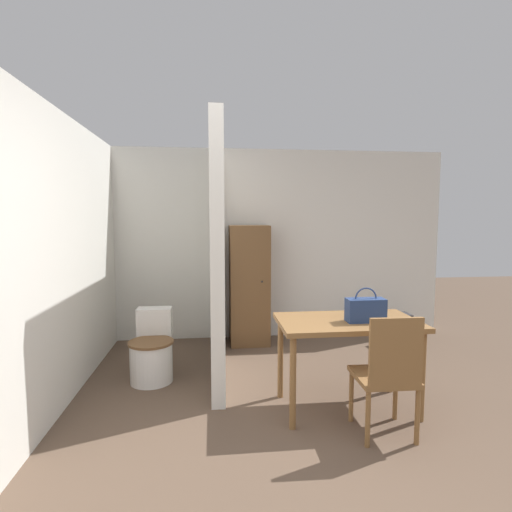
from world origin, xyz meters
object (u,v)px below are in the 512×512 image
dining_table (348,331)px  toilet (152,353)px  space_heater (399,329)px  wooden_chair (388,372)px  handbag (366,310)px  wooden_cabinet (249,285)px

dining_table → toilet: bearing=154.8°
toilet → space_heater: bearing=14.3°
wooden_chair → toilet: wooden_chair is taller
space_heater → handbag: bearing=-124.2°
wooden_chair → toilet: 2.26m
wooden_cabinet → space_heater: 1.97m
dining_table → toilet: dining_table is taller
toilet → wooden_cabinet: (1.07, 1.07, 0.48)m
wooden_chair → handbag: 0.55m
toilet → handbag: 2.12m
wooden_chair → handbag: bearing=94.0°
wooden_chair → wooden_cabinet: size_ratio=0.61×
handbag → wooden_cabinet: (-0.77, 1.94, -0.11)m
toilet → dining_table: bearing=-25.2°
dining_table → wooden_cabinet: 1.98m
handbag → wooden_chair: bearing=-87.5°
space_heater → dining_table: bearing=-128.3°
wooden_cabinet → space_heater: size_ratio=3.73×
dining_table → wooden_chair: size_ratio=1.24×
wooden_cabinet → toilet: bearing=-135.0°
wooden_chair → wooden_cabinet: wooden_cabinet is taller
wooden_chair → handbag: size_ratio=2.97×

